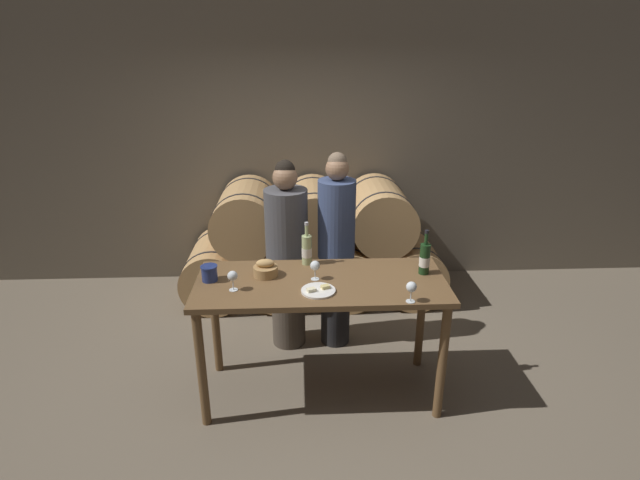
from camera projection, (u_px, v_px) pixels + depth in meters
ground_plane at (321, 391)px, 3.86m from camera, size 10.00×10.00×0.00m
stone_wall_back at (311, 135)px, 5.26m from camera, size 10.00×0.12×3.20m
barrel_stack at (314, 246)px, 5.12m from camera, size 2.64×0.90×1.22m
tasting_table at (321, 296)px, 3.56m from camera, size 1.77×0.74×0.95m
person_left at (287, 256)px, 4.19m from camera, size 0.35×0.35×1.65m
person_right at (336, 250)px, 4.19m from camera, size 0.31×0.31×1.71m
wine_bottle_red at (425, 259)px, 3.58m from camera, size 0.08×0.08×0.33m
wine_bottle_white at (307, 250)px, 3.74m from camera, size 0.08×0.08×0.33m
blue_crock at (209, 273)px, 3.49m from camera, size 0.12×0.12×0.11m
bread_basket at (266, 269)px, 3.57m from camera, size 0.18×0.18×0.13m
cheese_plate at (318, 290)px, 3.35m from camera, size 0.23×0.23×0.04m
wine_glass_far_left at (233, 276)px, 3.34m from camera, size 0.07×0.07×0.14m
wine_glass_left at (315, 266)px, 3.49m from camera, size 0.07×0.07×0.14m
wine_glass_center at (411, 288)px, 3.19m from camera, size 0.07×0.07×0.14m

